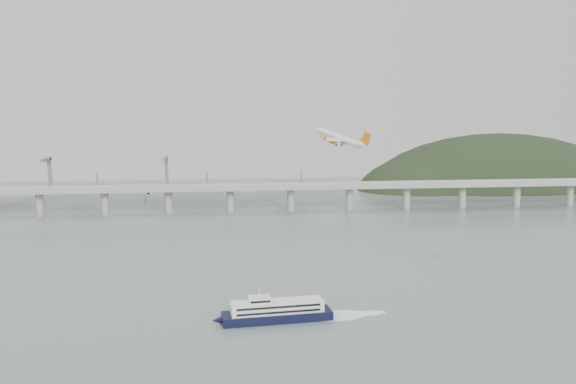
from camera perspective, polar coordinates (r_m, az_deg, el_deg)
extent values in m
plane|color=slate|center=(272.76, 1.43, -9.08)|extent=(900.00, 900.00, 0.00)
cube|color=#989895|center=(463.61, -2.19, 0.44)|extent=(800.00, 22.00, 2.20)
cube|color=#989895|center=(452.98, -2.08, 0.52)|extent=(800.00, 0.60, 1.80)
cube|color=#989895|center=(473.74, -2.30, 0.84)|extent=(800.00, 0.60, 1.80)
cylinder|color=#989895|center=(484.58, -23.91, -1.16)|extent=(6.00, 6.00, 21.00)
cylinder|color=#989895|center=(472.41, -18.10, -1.09)|extent=(6.00, 6.00, 21.00)
cylinder|color=#989895|center=(465.32, -12.05, -1.00)|extent=(6.00, 6.00, 21.00)
cylinder|color=#989895|center=(463.54, -5.88, -0.91)|extent=(6.00, 6.00, 21.00)
cylinder|color=#989895|center=(467.14, 0.26, -0.80)|extent=(6.00, 6.00, 21.00)
cylinder|color=#989895|center=(476.00, 6.25, -0.69)|extent=(6.00, 6.00, 21.00)
cylinder|color=#989895|center=(489.82, 11.95, -0.57)|extent=(6.00, 6.00, 21.00)
cylinder|color=#989895|center=(508.21, 17.29, -0.46)|extent=(6.00, 6.00, 21.00)
cylinder|color=#989895|center=(530.68, 22.22, -0.35)|extent=(6.00, 6.00, 21.00)
cylinder|color=#989895|center=(556.76, 26.71, -0.25)|extent=(6.00, 6.00, 21.00)
ellipsoid|color=black|center=(671.26, 20.44, -1.04)|extent=(320.00, 150.00, 156.00)
ellipsoid|color=black|center=(623.06, 13.11, -0.85)|extent=(140.00, 110.00, 96.00)
ellipsoid|color=black|center=(726.29, 26.37, -1.29)|extent=(220.00, 140.00, 120.00)
cube|color=slate|center=(545.04, -18.74, -0.57)|extent=(95.67, 20.15, 8.00)
cube|color=slate|center=(546.03, -19.75, 0.25)|extent=(33.90, 15.02, 8.00)
cylinder|color=slate|center=(543.07, -18.82, 1.10)|extent=(1.60, 1.60, 14.00)
cube|color=slate|center=(528.69, -8.18, -0.48)|extent=(110.55, 21.43, 8.00)
cube|color=slate|center=(527.97, -9.39, 0.36)|extent=(39.01, 16.73, 8.00)
cylinder|color=slate|center=(526.66, -8.22, 1.24)|extent=(1.60, 1.60, 14.00)
cube|color=slate|center=(544.16, 1.35, -0.17)|extent=(85.00, 13.60, 8.00)
cube|color=slate|center=(541.96, 0.47, 0.65)|extent=(29.75, 11.90, 8.00)
cylinder|color=slate|center=(542.19, 1.36, 1.51)|extent=(1.60, 1.60, 14.00)
cube|color=slate|center=(584.10, -23.03, 1.34)|extent=(3.00, 3.00, 40.00)
cube|color=slate|center=(572.98, -23.39, 3.02)|extent=(3.00, 28.00, 3.00)
cube|color=slate|center=(563.69, -12.22, 1.57)|extent=(3.00, 3.00, 40.00)
cube|color=slate|center=(552.16, -12.36, 3.32)|extent=(3.00, 28.00, 3.00)
cube|color=black|center=(223.49, -1.12, -12.47)|extent=(43.45, 13.73, 3.42)
cone|color=black|center=(220.70, -7.18, -12.80)|extent=(4.54, 3.76, 3.42)
cube|color=white|center=(222.19, -1.13, -11.54)|extent=(36.49, 11.46, 4.28)
cube|color=black|center=(217.82, -0.91, -11.63)|extent=(32.40, 2.80, 0.86)
cube|color=black|center=(218.51, -0.91, -12.14)|extent=(32.40, 2.80, 0.86)
cube|color=black|center=(225.85, -1.33, -10.92)|extent=(32.40, 2.80, 0.86)
cube|color=black|center=(226.51, -1.33, -11.41)|extent=(32.40, 2.80, 0.86)
cube|color=white|center=(220.06, -2.91, -10.85)|extent=(9.01, 6.67, 2.22)
cube|color=black|center=(217.21, -2.79, -11.10)|extent=(7.68, 0.73, 0.86)
cylinder|color=white|center=(219.20, -2.92, -10.17)|extent=(0.46, 0.46, 3.42)
ellipsoid|color=white|center=(229.39, 4.91, -12.40)|extent=(25.55, 14.29, 0.17)
ellipsoid|color=white|center=(232.93, 7.79, -12.13)|extent=(18.91, 7.65, 0.17)
cylinder|color=white|center=(330.05, 5.26, 5.52)|extent=(21.47, 26.04, 12.02)
cone|color=white|center=(340.06, 3.02, 6.41)|extent=(6.27, 6.45, 4.95)
cone|color=white|center=(320.27, 7.72, 4.64)|extent=(7.08, 7.19, 5.25)
cube|color=white|center=(329.62, 5.35, 5.29)|extent=(30.68, 28.25, 3.67)
cube|color=white|center=(320.72, 7.60, 4.83)|extent=(11.83, 11.12, 1.85)
cube|color=#DC5E0F|center=(319.60, 7.93, 5.37)|extent=(4.85, 4.97, 8.05)
cylinder|color=#DC5E0F|center=(335.56, 5.66, 5.11)|extent=(5.05, 5.46, 3.65)
cylinder|color=black|center=(336.82, 5.37, 5.23)|extent=(2.55, 2.24, 2.48)
cube|color=white|center=(335.39, 5.71, 5.28)|extent=(2.17, 2.35, 1.99)
cylinder|color=#DC5E0F|center=(326.02, 4.45, 5.15)|extent=(5.05, 5.46, 3.65)
cylinder|color=black|center=(327.32, 4.15, 5.27)|extent=(2.55, 2.24, 2.48)
cube|color=white|center=(325.84, 4.50, 5.33)|extent=(2.17, 2.35, 1.99)
cylinder|color=black|center=(332.20, 5.55, 4.96)|extent=(1.10, 0.98, 2.60)
cylinder|color=black|center=(332.40, 5.49, 4.77)|extent=(1.32, 1.35, 1.48)
cylinder|color=black|center=(327.68, 4.97, 4.98)|extent=(1.10, 0.98, 2.60)
cylinder|color=black|center=(327.88, 4.92, 4.78)|extent=(1.32, 1.35, 1.48)
cylinder|color=black|center=(337.99, 3.44, 5.70)|extent=(1.10, 0.98, 2.60)
cylinder|color=black|center=(338.18, 3.39, 5.51)|extent=(1.32, 1.35, 1.48)
cube|color=#DC5E0F|center=(343.23, 7.48, 5.31)|extent=(1.81, 1.84, 2.96)
cube|color=#DC5E0F|center=(313.52, 3.75, 5.47)|extent=(1.81, 1.84, 2.96)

